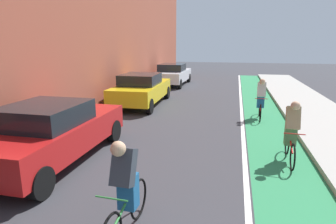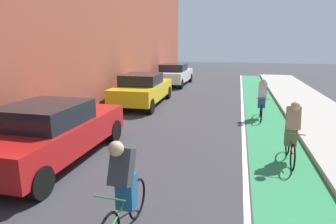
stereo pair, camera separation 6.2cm
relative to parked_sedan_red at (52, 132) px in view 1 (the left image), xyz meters
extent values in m
plane|color=#38383D|center=(2.72, 2.52, -0.79)|extent=(77.02, 77.02, 0.00)
cube|color=#2D8451|center=(5.68, 4.52, -0.79)|extent=(1.60, 35.01, 0.00)
cube|color=white|center=(4.78, 4.52, -0.79)|extent=(0.12, 35.01, 0.00)
cube|color=#A8A59E|center=(7.85, 4.52, -0.72)|extent=(2.73, 35.01, 0.14)
cube|color=red|center=(0.00, 0.05, -0.11)|extent=(1.92, 4.58, 0.70)
cube|color=black|center=(0.00, -0.18, 0.47)|extent=(1.69, 1.93, 0.55)
cylinder|color=black|center=(-0.88, 1.78, -0.46)|extent=(0.22, 0.66, 0.66)
cylinder|color=black|center=(0.87, 1.79, -0.46)|extent=(0.22, 0.66, 0.66)
cylinder|color=black|center=(0.88, -1.69, -0.46)|extent=(0.22, 0.66, 0.66)
cube|color=yellow|center=(0.00, 7.21, -0.11)|extent=(2.04, 4.78, 0.70)
cube|color=black|center=(0.01, 6.97, 0.47)|extent=(1.74, 2.03, 0.55)
cylinder|color=black|center=(-0.93, 9.00, -0.46)|extent=(0.24, 0.67, 0.66)
cylinder|color=black|center=(0.82, 9.05, -0.46)|extent=(0.24, 0.67, 0.66)
cylinder|color=black|center=(-0.82, 5.37, -0.46)|extent=(0.24, 0.67, 0.66)
cylinder|color=black|center=(0.93, 5.42, -0.46)|extent=(0.24, 0.67, 0.66)
cube|color=silver|center=(0.00, 14.33, -0.11)|extent=(1.96, 4.72, 0.70)
cube|color=black|center=(0.00, 14.09, 0.47)|extent=(1.70, 1.99, 0.55)
cylinder|color=black|center=(-0.86, 16.14, -0.46)|extent=(0.23, 0.66, 0.66)
cylinder|color=black|center=(0.89, 16.12, -0.46)|extent=(0.23, 0.66, 0.66)
cylinder|color=black|center=(-0.89, 12.53, -0.46)|extent=(0.23, 0.66, 0.66)
cylinder|color=black|center=(0.86, 12.51, -0.46)|extent=(0.23, 0.66, 0.66)
torus|color=black|center=(2.92, -1.83, -0.44)|extent=(0.07, 0.70, 0.69)
cylinder|color=#338C3F|center=(2.90, -2.35, -0.22)|extent=(0.08, 0.96, 0.33)
cylinder|color=#338C3F|center=(2.91, -2.17, -0.14)|extent=(0.04, 0.12, 0.55)
cylinder|color=#338C3F|center=(2.88, -2.80, 0.11)|extent=(0.48, 0.04, 0.02)
cube|color=#1E598C|center=(2.90, -2.25, -0.07)|extent=(0.29, 0.25, 0.56)
cube|color=#333842|center=(2.90, -2.38, 0.39)|extent=(0.34, 0.41, 0.60)
sphere|color=tan|center=(2.89, -2.53, 0.73)|extent=(0.22, 0.22, 0.22)
torus|color=black|center=(5.85, 0.81, -0.46)|extent=(0.07, 0.66, 0.66)
torus|color=black|center=(5.89, 1.86, -0.46)|extent=(0.07, 0.66, 0.66)
cylinder|color=red|center=(5.87, 1.34, -0.24)|extent=(0.08, 0.96, 0.33)
cylinder|color=red|center=(5.88, 1.52, -0.16)|extent=(0.04, 0.12, 0.55)
cylinder|color=red|center=(5.85, 0.89, 0.09)|extent=(0.48, 0.04, 0.02)
cube|color=#4C7247|center=(5.88, 1.44, -0.09)|extent=(0.29, 0.25, 0.56)
cube|color=tan|center=(5.87, 1.31, 0.37)|extent=(0.34, 0.41, 0.60)
sphere|color=tan|center=(5.86, 1.16, 0.71)|extent=(0.22, 0.22, 0.22)
cube|color=#1E598C|center=(5.88, 1.44, 0.39)|extent=(0.27, 0.28, 0.39)
torus|color=black|center=(5.44, 5.15, -0.44)|extent=(0.07, 0.69, 0.69)
torus|color=black|center=(5.49, 6.20, -0.44)|extent=(0.07, 0.69, 0.69)
cylinder|color=red|center=(5.47, 5.68, -0.22)|extent=(0.08, 0.96, 0.33)
cylinder|color=red|center=(5.47, 5.86, -0.14)|extent=(0.04, 0.12, 0.55)
cylinder|color=red|center=(5.45, 5.23, 0.11)|extent=(0.48, 0.05, 0.02)
cube|color=#1E598C|center=(5.47, 5.78, -0.07)|extent=(0.29, 0.25, 0.56)
cube|color=beige|center=(5.47, 5.66, 0.39)|extent=(0.34, 0.41, 0.60)
sphere|color=tan|center=(5.46, 5.50, 0.73)|extent=(0.22, 0.22, 0.22)
camera|label=1|loc=(4.43, -6.03, 2.16)|focal=30.62mm
camera|label=2|loc=(4.49, -6.01, 2.16)|focal=30.62mm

